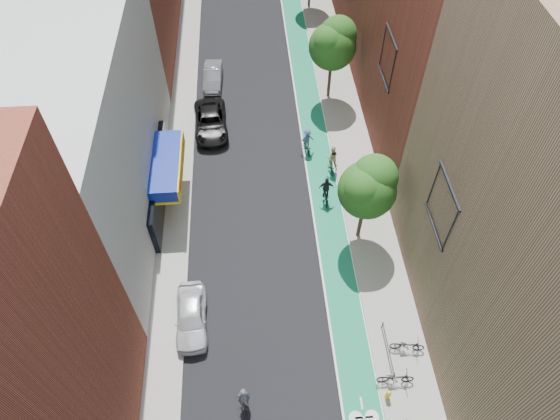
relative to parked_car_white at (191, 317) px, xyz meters
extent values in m
plane|color=black|center=(4.60, -4.76, -0.72)|extent=(160.00, 160.00, 0.00)
cube|color=#147350|center=(8.60, 21.24, -0.71)|extent=(2.00, 68.00, 0.01)
cube|color=gray|center=(-1.40, 21.24, -0.64)|extent=(2.00, 68.00, 0.15)
cube|color=gray|center=(11.10, 21.24, -0.64)|extent=(3.00, 68.00, 0.15)
cube|color=silver|center=(-6.40, 9.24, 5.28)|extent=(8.00, 20.00, 12.00)
cylinder|color=#332619|center=(10.20, 5.24, 0.93)|extent=(0.24, 0.24, 3.30)
sphere|color=#204913|center=(10.20, 5.24, 3.66)|extent=(3.36, 3.36, 3.36)
sphere|color=#204913|center=(10.60, 5.54, 4.38)|extent=(2.64, 2.64, 2.64)
sphere|color=#204913|center=(9.90, 4.94, 4.14)|extent=(2.40, 2.40, 2.40)
cylinder|color=#332619|center=(10.20, 19.24, 1.02)|extent=(0.24, 0.24, 3.47)
sphere|color=#204913|center=(10.20, 19.24, 3.88)|extent=(3.53, 3.53, 3.53)
sphere|color=#204913|center=(10.60, 19.54, 4.64)|extent=(2.77, 2.77, 2.77)
sphere|color=#204913|center=(9.90, 18.94, 4.39)|extent=(2.52, 2.52, 2.52)
imported|color=silver|center=(0.00, 0.00, 0.00)|extent=(1.85, 4.26, 1.43)
imported|color=black|center=(0.87, 16.02, 0.00)|extent=(2.70, 5.30, 1.44)
imported|color=#9799A0|center=(0.96, 21.75, -0.05)|extent=(1.59, 4.11, 1.33)
imported|color=black|center=(2.76, -4.82, -0.31)|extent=(0.93, 1.64, 0.82)
imported|color=#4A4951|center=(2.76, -4.72, 0.50)|extent=(0.71, 0.56, 1.72)
imported|color=black|center=(9.30, 11.05, -0.25)|extent=(0.44, 1.55, 0.93)
imported|color=tan|center=(9.30, 11.15, 0.51)|extent=(0.86, 0.67, 1.76)
imported|color=black|center=(8.55, 8.27, -0.27)|extent=(0.64, 1.70, 0.88)
imported|color=black|center=(8.55, 8.37, 0.50)|extent=(1.02, 0.45, 1.73)
imported|color=black|center=(7.80, 13.11, -0.20)|extent=(0.81, 1.77, 1.02)
imported|color=#3B4B6B|center=(7.80, 13.21, 0.42)|extent=(1.11, 0.77, 1.57)
imported|color=black|center=(10.42, -4.15, -0.06)|extent=(1.95, 0.78, 1.00)
imported|color=black|center=(11.43, -2.48, -0.08)|extent=(1.92, 0.91, 0.97)
cylinder|color=gold|center=(9.90, -4.92, -0.29)|extent=(0.24, 0.24, 0.55)
sphere|color=gold|center=(9.90, -4.92, 0.05)|extent=(0.26, 0.26, 0.26)
camera|label=1|loc=(3.91, -13.00, 24.77)|focal=32.00mm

